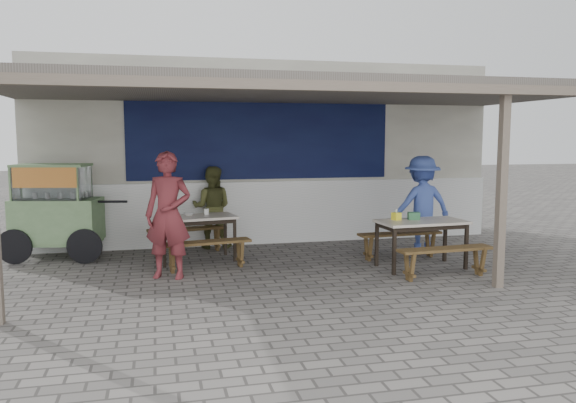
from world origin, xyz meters
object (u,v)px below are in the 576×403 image
(vendor_cart, at_px, (56,208))
(patron_right_table, at_px, (422,205))
(bench_left_street, at_px, (207,248))
(table_right, at_px, (421,226))
(condiment_bowl, at_px, (189,214))
(patron_wall_side, at_px, (212,207))
(donation_box, at_px, (414,216))
(patron_street_side, at_px, (168,215))
(table_left, at_px, (196,221))
(bench_left_wall, at_px, (187,234))
(bench_right_street, at_px, (445,255))
(bench_right_wall, at_px, (400,239))
(condiment_jar, at_px, (206,211))
(tissue_box, at_px, (396,216))

(vendor_cart, relative_size, patron_right_table, 1.20)
(bench_left_street, xyz_separation_m, table_right, (3.28, -0.63, 0.34))
(condiment_bowl, bearing_deg, table_right, -22.03)
(patron_wall_side, bearing_deg, table_right, 156.45)
(donation_box, bearing_deg, patron_wall_side, 142.98)
(bench_left_street, xyz_separation_m, patron_street_side, (-0.58, -0.37, 0.59))
(table_left, xyz_separation_m, bench_left_wall, (-0.11, 0.68, -0.33))
(patron_wall_side, bearing_deg, bench_left_street, 95.87)
(bench_right_street, xyz_separation_m, donation_box, (-0.12, 0.81, 0.47))
(bench_right_wall, bearing_deg, patron_street_side, -177.13)
(table_right, distance_m, donation_box, 0.20)
(bench_right_street, distance_m, patron_right_table, 1.90)
(bench_left_wall, height_order, condiment_jar, condiment_jar)
(table_left, relative_size, condiment_jar, 14.26)
(tissue_box, bearing_deg, bench_left_street, 170.79)
(vendor_cart, xyz_separation_m, patron_right_table, (6.20, -0.92, -0.01))
(patron_street_side, height_order, tissue_box, patron_street_side)
(table_left, xyz_separation_m, bench_right_wall, (3.35, -0.62, -0.33))
(table_left, bearing_deg, condiment_jar, 33.79)
(table_right, bearing_deg, donation_box, 118.78)
(bench_right_street, xyz_separation_m, condiment_bowl, (-3.55, 2.11, 0.43))
(vendor_cart, bearing_deg, table_right, -7.81)
(vendor_cart, height_order, condiment_bowl, vendor_cart)
(bench_left_street, distance_m, patron_street_side, 0.90)
(table_left, distance_m, condiment_jar, 0.29)
(patron_wall_side, bearing_deg, bench_right_wall, 165.19)
(bench_left_wall, xyz_separation_m, patron_wall_side, (0.47, 0.36, 0.42))
(table_right, bearing_deg, patron_street_side, 172.60)
(patron_street_side, height_order, patron_wall_side, patron_street_side)
(patron_right_table, relative_size, tissue_box, 14.79)
(tissue_box, height_order, condiment_jar, tissue_box)
(donation_box, height_order, condiment_bowl, donation_box)
(donation_box, bearing_deg, bench_right_street, -81.67)
(tissue_box, height_order, donation_box, donation_box)
(bench_left_wall, distance_m, donation_box, 3.93)
(bench_left_wall, relative_size, patron_right_table, 0.82)
(bench_left_wall, relative_size, patron_street_side, 0.76)
(vendor_cart, distance_m, patron_street_side, 2.50)
(bench_left_wall, distance_m, bench_right_wall, 3.70)
(table_left, distance_m, tissue_box, 3.25)
(table_right, distance_m, bench_right_street, 0.77)
(patron_wall_side, bearing_deg, tissue_box, 154.91)
(tissue_box, distance_m, donation_box, 0.28)
(bench_right_street, height_order, tissue_box, tissue_box)
(bench_left_street, bearing_deg, condiment_jar, 75.70)
(bench_right_wall, xyz_separation_m, patron_wall_side, (-2.99, 1.66, 0.42))
(bench_left_street, relative_size, donation_box, 7.94)
(bench_right_wall, relative_size, donation_box, 8.32)
(table_left, xyz_separation_m, patron_wall_side, (0.36, 1.04, 0.09))
(patron_street_side, bearing_deg, bench_left_street, 51.90)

